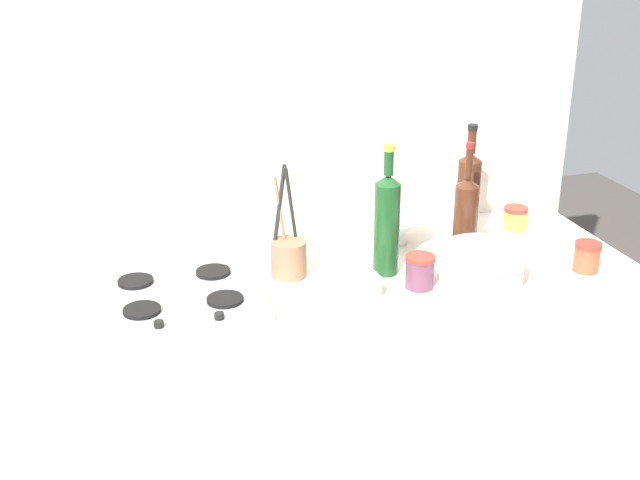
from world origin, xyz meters
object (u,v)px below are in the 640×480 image
(wine_bottle_mid_left, at_px, (468,193))
(wine_bottle_leftmost, at_px, (386,222))
(stovetop_hob, at_px, (180,296))
(butter_dish, at_px, (347,286))
(wine_bottle_mid_right, at_px, (465,216))
(mixing_bowl, at_px, (392,228))
(utensil_crock, at_px, (288,255))
(plate_stack, at_px, (482,267))
(condiment_jar_front, at_px, (515,218))
(condiment_jar_rear, at_px, (420,271))
(condiment_jar_spare, at_px, (587,257))

(wine_bottle_mid_left, bearing_deg, wine_bottle_leftmost, -151.75)
(stovetop_hob, xyz_separation_m, butter_dish, (0.42, -0.10, 0.02))
(wine_bottle_mid_right, xyz_separation_m, mixing_bowl, (-0.16, 0.16, -0.08))
(wine_bottle_mid_right, bearing_deg, stovetop_hob, -176.67)
(wine_bottle_mid_left, height_order, mixing_bowl, wine_bottle_mid_left)
(wine_bottle_leftmost, height_order, utensil_crock, wine_bottle_leftmost)
(plate_stack, distance_m, wine_bottle_mid_left, 0.36)
(condiment_jar_front, bearing_deg, plate_stack, -130.33)
(wine_bottle_mid_right, height_order, condiment_jar_rear, wine_bottle_mid_right)
(utensil_crock, bearing_deg, condiment_jar_spare, -14.56)
(wine_bottle_leftmost, bearing_deg, condiment_jar_spare, -15.81)
(wine_bottle_leftmost, distance_m, wine_bottle_mid_left, 0.38)
(wine_bottle_mid_right, bearing_deg, plate_stack, -101.01)
(wine_bottle_leftmost, xyz_separation_m, wine_bottle_mid_right, (0.25, 0.04, -0.02))
(plate_stack, relative_size, wine_bottle_mid_left, 0.64)
(mixing_bowl, xyz_separation_m, condiment_jar_spare, (0.44, -0.35, -0.00))
(stovetop_hob, bearing_deg, plate_stack, -10.21)
(butter_dish, relative_size, condiment_jar_rear, 1.73)
(wine_bottle_leftmost, relative_size, wine_bottle_mid_left, 1.05)
(stovetop_hob, bearing_deg, condiment_jar_rear, -9.55)
(wine_bottle_mid_right, height_order, condiment_jar_spare, wine_bottle_mid_right)
(condiment_jar_spare, bearing_deg, wine_bottle_mid_left, 122.15)
(wine_bottle_mid_left, xyz_separation_m, condiment_jar_front, (0.17, 0.01, -0.10))
(plate_stack, bearing_deg, wine_bottle_leftmost, 144.69)
(plate_stack, bearing_deg, mixing_bowl, 108.84)
(wine_bottle_leftmost, bearing_deg, butter_dish, -142.09)
(plate_stack, height_order, condiment_jar_spare, plate_stack)
(stovetop_hob, height_order, wine_bottle_leftmost, wine_bottle_leftmost)
(condiment_jar_front, distance_m, condiment_jar_spare, 0.34)
(wine_bottle_leftmost, bearing_deg, stovetop_hob, -178.79)
(plate_stack, distance_m, wine_bottle_mid_right, 0.21)
(butter_dish, distance_m, condiment_jar_rear, 0.20)
(wine_bottle_mid_left, bearing_deg, condiment_jar_front, 1.76)
(stovetop_hob, relative_size, utensil_crock, 1.32)
(wine_bottle_mid_left, height_order, butter_dish, wine_bottle_mid_left)
(wine_bottle_mid_right, distance_m, condiment_jar_front, 0.30)
(mixing_bowl, relative_size, condiment_jar_rear, 2.37)
(mixing_bowl, height_order, utensil_crock, utensil_crock)
(plate_stack, height_order, mixing_bowl, plate_stack)
(wine_bottle_mid_right, height_order, condiment_jar_front, wine_bottle_mid_right)
(stovetop_hob, height_order, plate_stack, plate_stack)
(utensil_crock, bearing_deg, butter_dish, -56.23)
(utensil_crock, bearing_deg, wine_bottle_leftmost, -11.93)
(wine_bottle_leftmost, relative_size, condiment_jar_rear, 4.03)
(plate_stack, relative_size, butter_dish, 1.44)
(wine_bottle_leftmost, height_order, butter_dish, wine_bottle_leftmost)
(butter_dish, bearing_deg, wine_bottle_mid_right, 20.60)
(stovetop_hob, xyz_separation_m, wine_bottle_mid_left, (0.90, 0.19, 0.13))
(wine_bottle_mid_left, height_order, utensil_crock, wine_bottle_mid_left)
(mixing_bowl, bearing_deg, wine_bottle_mid_right, -45.82)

